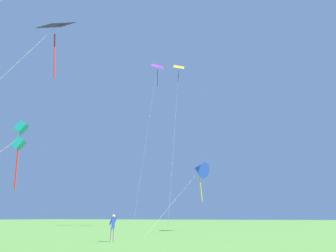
% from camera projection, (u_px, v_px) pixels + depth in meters
% --- Properties ---
extents(kite_blue_delta, '(2.79, 11.97, 8.01)m').
position_uv_depth(kite_blue_delta, '(199.00, 169.00, 33.48)').
color(kite_blue_delta, blue).
rests_on(kite_blue_delta, ground_plane).
extents(kite_teal_box, '(4.23, 8.93, 7.81)m').
position_uv_depth(kite_teal_box, '(20.00, 137.00, 19.39)').
color(kite_teal_box, teal).
rests_on(kite_teal_box, ground_plane).
extents(kite_black_large, '(3.16, 7.74, 14.55)m').
position_uv_depth(kite_black_large, '(54.00, 36.00, 18.84)').
color(kite_black_large, black).
rests_on(kite_black_large, ground_plane).
extents(kite_yellow_diamond, '(3.42, 11.71, 28.34)m').
position_uv_depth(kite_yellow_diamond, '(178.00, 73.00, 51.36)').
color(kite_yellow_diamond, yellow).
rests_on(kite_yellow_diamond, ground_plane).
extents(kite_purple_streamer, '(2.80, 11.46, 30.50)m').
position_uv_depth(kite_purple_streamer, '(157.00, 72.00, 55.05)').
color(kite_purple_streamer, purple).
rests_on(kite_purple_streamer, ground_plane).
extents(person_with_spool, '(0.50, 0.33, 1.65)m').
position_uv_depth(person_with_spool, '(113.00, 225.00, 18.18)').
color(person_with_spool, gray).
rests_on(person_with_spool, ground_plane).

